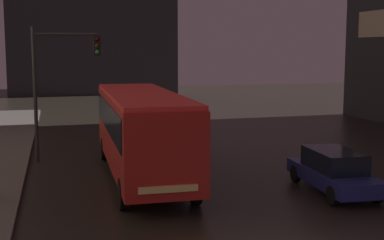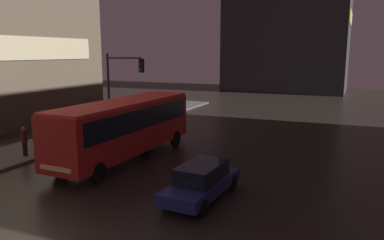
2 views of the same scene
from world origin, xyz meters
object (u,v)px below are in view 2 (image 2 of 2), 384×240
object	(u,v)px
car_taxi	(202,181)
pedestrian_near	(51,123)
bus_near	(125,123)
pedestrian_mid	(24,139)
traffic_light_main	(120,82)

from	to	relation	value
car_taxi	pedestrian_near	xyz separation A→B (m)	(-13.52, 5.44, 0.45)
pedestrian_near	car_taxi	bearing A→B (deg)	-57.08
car_taxi	pedestrian_near	distance (m)	14.58
car_taxi	bus_near	bearing A→B (deg)	-27.09
bus_near	pedestrian_near	size ratio (longest dim) A/B	5.88
pedestrian_mid	traffic_light_main	distance (m)	7.30
bus_near	pedestrian_mid	world-z (taller)	bus_near
bus_near	car_taxi	size ratio (longest dim) A/B	2.31
bus_near	pedestrian_mid	size ratio (longest dim) A/B	6.25
pedestrian_near	traffic_light_main	size ratio (longest dim) A/B	0.31
bus_near	pedestrian_near	xyz separation A→B (m)	(-7.30, 1.82, -0.85)
car_taxi	pedestrian_near	world-z (taller)	pedestrian_near
car_taxi	traffic_light_main	xyz separation A→B (m)	(-9.25, 7.65, 3.24)
bus_near	pedestrian_near	world-z (taller)	bus_near
bus_near	car_taxi	bearing A→B (deg)	150.54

